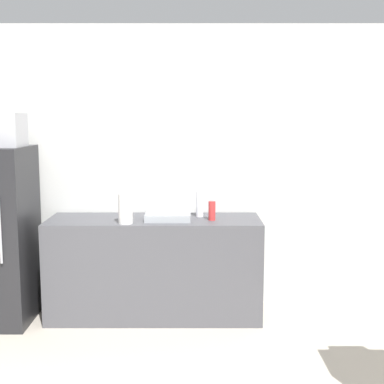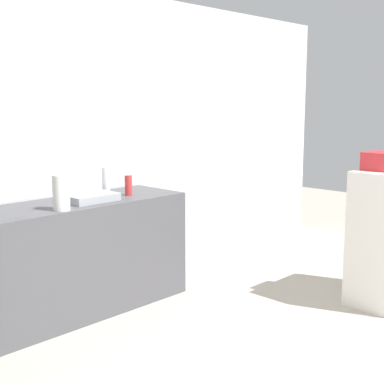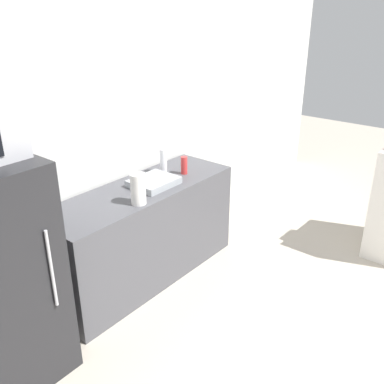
{
  "view_description": "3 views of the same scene",
  "coord_description": "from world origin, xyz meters",
  "px_view_note": "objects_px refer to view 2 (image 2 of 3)",
  "views": [
    {
      "loc": [
        0.57,
        -2.21,
        1.79
      ],
      "look_at": [
        0.57,
        1.64,
        1.23
      ],
      "focal_mm": 50.0,
      "sensor_mm": 36.0,
      "label": 1
    },
    {
      "loc": [
        -2.03,
        -1.08,
        1.64
      ],
      "look_at": [
        0.69,
        1.55,
        1.01
      ],
      "focal_mm": 50.0,
      "sensor_mm": 36.0,
      "label": 2
    },
    {
      "loc": [
        -2.1,
        -0.09,
        2.35
      ],
      "look_at": [
        0.24,
        1.83,
        1.01
      ],
      "focal_mm": 40.0,
      "sensor_mm": 36.0,
      "label": 3
    }
  ],
  "objects_px": {
    "bottle_short": "(128,185)",
    "paper_towel_roll": "(61,193)",
    "bottle_tall": "(106,181)",
    "basket": "(381,161)"
  },
  "relations": [
    {
      "from": "bottle_short",
      "to": "basket",
      "type": "height_order",
      "value": "basket"
    },
    {
      "from": "basket",
      "to": "paper_towel_roll",
      "type": "distance_m",
      "value": 2.51
    },
    {
      "from": "bottle_short",
      "to": "basket",
      "type": "xyz_separation_m",
      "value": [
        1.35,
        -1.54,
        0.21
      ]
    },
    {
      "from": "bottle_tall",
      "to": "bottle_short",
      "type": "height_order",
      "value": "bottle_tall"
    },
    {
      "from": "paper_towel_roll",
      "to": "bottle_short",
      "type": "bearing_deg",
      "value": 11.15
    },
    {
      "from": "bottle_short",
      "to": "paper_towel_roll",
      "type": "xyz_separation_m",
      "value": [
        -0.73,
        -0.14,
        0.04
      ]
    },
    {
      "from": "bottle_tall",
      "to": "paper_towel_roll",
      "type": "xyz_separation_m",
      "value": [
        -0.63,
        -0.31,
        0.01
      ]
    },
    {
      "from": "bottle_tall",
      "to": "basket",
      "type": "xyz_separation_m",
      "value": [
        1.45,
        -1.7,
        0.18
      ]
    },
    {
      "from": "bottle_tall",
      "to": "bottle_short",
      "type": "bearing_deg",
      "value": -57.54
    },
    {
      "from": "paper_towel_roll",
      "to": "basket",
      "type": "bearing_deg",
      "value": -33.84
    }
  ]
}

